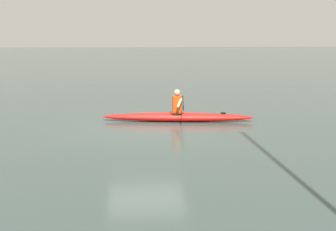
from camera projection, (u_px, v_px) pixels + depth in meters
ground_plane at (146, 127)px, 12.22m from camera, size 160.00×160.00×0.00m
kayak at (178, 117)px, 13.02m from camera, size 5.13×1.23×0.30m
kayaker at (178, 103)px, 12.92m from camera, size 0.54×2.35×0.78m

